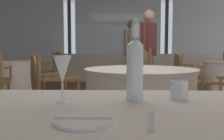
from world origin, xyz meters
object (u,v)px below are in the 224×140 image
side_plate (84,120)px  diner_person_1 (148,48)px  diner_person_0 (132,51)px  dining_chair_2_1 (138,73)px  dining_chair_2_2 (48,91)px  dining_chair_1_0 (184,73)px  dining_chair_0_1 (53,69)px  water_tumbler (179,90)px  water_bottle (135,67)px  wine_glass (62,70)px

side_plate → diner_person_1: diner_person_1 is taller
diner_person_0 → diner_person_1: size_ratio=0.96×
dining_chair_2_1 → diner_person_0: (-0.02, 1.64, 0.36)m
dining_chair_2_1 → diner_person_1: diner_person_1 is taller
dining_chair_2_2 → dining_chair_1_0: bearing=22.4°
dining_chair_0_1 → dining_chair_1_0: bearing=126.1°
water_tumbler → dining_chair_1_0: (1.00, 3.61, -0.26)m
water_bottle → wine_glass: 0.31m
side_plate → dining_chair_0_1: dining_chair_0_1 is taller
dining_chair_0_1 → diner_person_1: 2.18m
wine_glass → dining_chair_1_0: size_ratio=0.23×
side_plate → wine_glass: 0.33m
dining_chair_2_2 → dining_chair_0_1: bearing=78.0°
side_plate → dining_chair_1_0: 4.21m
water_bottle → diner_person_1: 3.74m
water_tumbler → dining_chair_1_0: size_ratio=0.09×
dining_chair_1_0 → diner_person_0: 1.43m
side_plate → dining_chair_2_2: dining_chair_2_2 is taller
wine_glass → dining_chair_2_1: 3.10m
dining_chair_1_0 → diner_person_1: 0.83m
dining_chair_1_0 → dining_chair_2_1: dining_chair_2_1 is taller
water_bottle → diner_person_1: (0.52, 3.70, 0.11)m
wine_glass → dining_chair_2_1: bearing=79.2°
diner_person_1 → dining_chair_2_2: bearing=89.2°
diner_person_0 → diner_person_1: (0.28, -0.92, 0.05)m
dining_chair_1_0 → wine_glass: bearing=-117.0°
water_bottle → dining_chair_2_1: size_ratio=0.36×
dining_chair_1_0 → diner_person_1: size_ratio=0.51×
dining_chair_2_2 → diner_person_1: bearing=34.3°
water_bottle → diner_person_0: (0.25, 4.62, 0.05)m
wine_glass → water_tumbler: size_ratio=2.42×
water_tumbler → dining_chair_0_1: (-1.74, 4.26, -0.24)m
wine_glass → dining_chair_1_0: (1.52, 3.70, -0.36)m
water_tumbler → dining_chair_2_1: (0.06, 2.94, -0.20)m
dining_chair_2_1 → side_plate: bearing=-4.1°
water_tumbler → diner_person_1: size_ratio=0.05×
wine_glass → diner_person_1: (0.83, 3.76, 0.11)m
dining_chair_1_0 → dining_chair_2_2: 3.02m
wine_glass → dining_chair_1_0: wine_glass is taller
wine_glass → diner_person_0: (0.55, 4.67, 0.06)m
side_plate → dining_chair_1_0: dining_chair_1_0 is taller
water_tumbler → dining_chair_2_2: size_ratio=0.09×
side_plate → dining_chair_2_2: bearing=109.6°
water_bottle → dining_chair_0_1: 4.57m
dining_chair_1_0 → diner_person_1: (-0.69, 0.05, 0.47)m
dining_chair_0_1 → dining_chair_2_2: 3.01m
water_tumbler → dining_chair_2_1: size_ratio=0.08×
dining_chair_1_0 → diner_person_0: bearing=130.1°
water_bottle → diner_person_0: 4.63m
water_bottle → diner_person_0: bearing=87.0°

